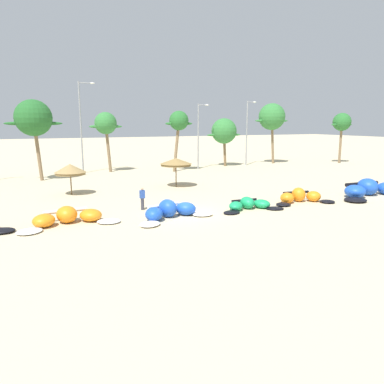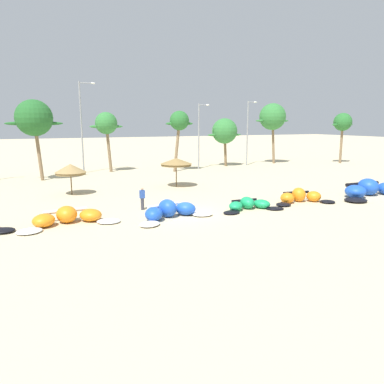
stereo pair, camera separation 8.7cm
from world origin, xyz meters
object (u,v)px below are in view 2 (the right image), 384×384
object	(u,v)px
palm_center_left	(179,122)
palm_right	(343,123)
beach_umbrella_middle	(176,162)
beach_umbrella_near_van	(70,169)
palm_left	(34,118)
lamppost_east_center	(200,133)
kite_left	(68,217)
palm_right_of_gap	(273,117)
palm_left_of_gap	(106,124)
lamppost_west_center	(82,123)
lamppost_east	(248,130)
palm_center_right	(225,131)
kite_right	(372,190)
kite_left_of_center	(170,211)
kite_center	(249,205)
kite_right_of_center	(301,197)
person_near_kites	(142,198)

from	to	relation	value
palm_center_left	palm_right	xyz separation A→B (m)	(25.97, -1.13, -0.10)
palm_right	beach_umbrella_middle	bearing A→B (deg)	-163.00
beach_umbrella_near_van	palm_left	xyz separation A→B (m)	(-2.42, 9.49, 4.32)
lamppost_east_center	palm_center_left	bearing A→B (deg)	-160.98
kite_left	lamppost_east_center	world-z (taller)	lamppost_east_center
palm_right_of_gap	palm_right	distance (m)	10.74
palm_left_of_gap	lamppost_west_center	size ratio (longest dim) A/B	0.68
kite_left	lamppost_east_center	xyz separation A→B (m)	(18.72, 21.13, 4.37)
lamppost_east	palm_center_right	bearing A→B (deg)	175.63
palm_center_right	lamppost_east_center	bearing A→B (deg)	-163.10
kite_right	kite_left_of_center	bearing A→B (deg)	179.45
kite_left	palm_center_right	distance (m)	32.63
beach_umbrella_near_van	lamppost_east	xyz separation A→B (m)	(25.69, 12.72, 2.87)
palm_center_left	lamppost_east	world-z (taller)	lamppost_east
beach_umbrella_middle	palm_left_of_gap	size ratio (longest dim) A/B	0.41
lamppost_west_center	lamppost_east	size ratio (longest dim) A/B	1.19
kite_center	palm_right	world-z (taller)	palm_right
kite_right	lamppost_east	xyz separation A→B (m)	(2.61, 23.59, 4.51)
palm_center_left	palm_right	bearing A→B (deg)	-2.49
kite_left	kite_center	size ratio (longest dim) A/B	1.28
lamppost_west_center	kite_center	bearing A→B (deg)	-71.71
palm_left_of_gap	palm_center_right	size ratio (longest dim) A/B	1.10
kite_center	kite_left	bearing A→B (deg)	174.12
kite_left	palm_right_of_gap	size ratio (longest dim) A/B	0.71
kite_left	palm_left_of_gap	bearing A→B (deg)	73.21
beach_umbrella_middle	kite_right_of_center	bearing A→B (deg)	-58.94
kite_left	person_near_kites	size ratio (longest dim) A/B	3.89
kite_left	kite_left_of_center	world-z (taller)	kite_left_of_center
kite_left	lamppost_east	distance (m)	35.18
kite_center	lamppost_east_center	bearing A→B (deg)	73.74
palm_left	palm_center_right	bearing A→B (deg)	8.16
person_near_kites	palm_right_of_gap	xyz separation A→B (m)	(26.13, 20.96, 6.06)
palm_left	palm_right	distance (m)	42.59
palm_center_left	lamppost_west_center	size ratio (longest dim) A/B	0.69
lamppost_east_center	palm_left_of_gap	bearing A→B (deg)	171.51
kite_right	palm_right	distance (m)	27.03
lamppost_west_center	palm_left	bearing A→B (deg)	-142.02
kite_right	beach_umbrella_middle	size ratio (longest dim) A/B	2.72
kite_left_of_center	palm_left	world-z (taller)	palm_left
kite_left_of_center	palm_center_left	bearing A→B (deg)	66.62
lamppost_east_center	palm_right	bearing A→B (deg)	-5.76
kite_left_of_center	lamppost_west_center	bearing A→B (deg)	94.92
kite_right_of_center	palm_right	distance (m)	31.74
palm_right	palm_left	bearing A→B (deg)	179.81
kite_right	lamppost_west_center	bearing A→B (deg)	129.38
kite_right_of_center	person_near_kites	world-z (taller)	person_near_kites
beach_umbrella_middle	palm_right_of_gap	xyz separation A→B (m)	(20.47, 13.10, 4.49)
kite_right	palm_center_left	distance (m)	23.80
kite_left_of_center	palm_left_of_gap	bearing A→B (deg)	88.37
kite_right	palm_left	world-z (taller)	palm_left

